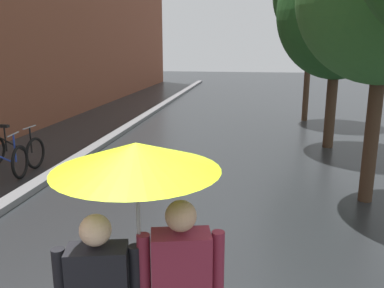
% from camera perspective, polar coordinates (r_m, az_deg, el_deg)
% --- Properties ---
extents(kerb_strip, '(0.30, 36.00, 0.12)m').
position_cam_1_polar(kerb_strip, '(12.75, -10.08, 1.76)').
color(kerb_strip, slate).
rests_on(kerb_strip, ground).
extents(street_tree_2, '(3.06, 3.06, 5.19)m').
position_cam_1_polar(street_tree_2, '(11.20, 20.04, 17.18)').
color(street_tree_2, '#473323').
rests_on(street_tree_2, ground).
extents(parked_bicycle_5, '(1.11, 0.75, 0.96)m').
position_cam_1_polar(parked_bicycle_5, '(9.87, -23.81, -0.87)').
color(parked_bicycle_5, black).
rests_on(parked_bicycle_5, ground).
extents(couple_under_umbrella, '(1.12, 1.08, 2.09)m').
position_cam_1_polar(couple_under_umbrella, '(2.79, -7.39, -14.39)').
color(couple_under_umbrella, '#1E233D').
rests_on(couple_under_umbrella, ground).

